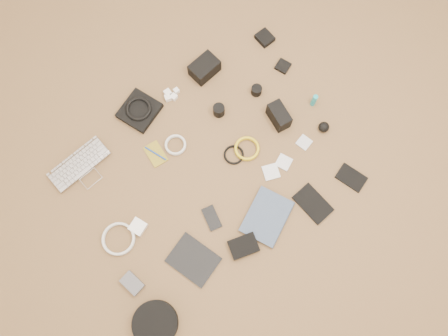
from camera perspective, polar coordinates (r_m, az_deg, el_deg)
room_shell at (r=1.05m, az=-3.35°, el=17.77°), size 4.04×4.04×2.58m
laptop at (r=2.30m, az=-17.73°, el=-0.35°), size 0.33×0.24×0.02m
headphone_pouch at (r=2.33m, az=-10.99°, el=7.36°), size 0.24×0.23×0.03m
headphones at (r=2.31m, az=-11.10°, el=7.60°), size 0.17×0.17×0.02m
charger_a at (r=2.35m, az=-7.36°, el=9.69°), size 0.04×0.04×0.03m
charger_b at (r=2.34m, az=-7.34°, el=9.08°), size 0.04×0.04×0.03m
charger_c at (r=2.36m, az=-6.24°, el=10.00°), size 0.03×0.03×0.02m
charger_d at (r=2.34m, az=-6.56°, el=9.21°), size 0.04×0.04×0.03m
dslr_camera at (r=2.37m, az=-2.56°, el=12.90°), size 0.16×0.12×0.09m
lens_pouch at (r=2.50m, az=5.34°, el=16.56°), size 0.08×0.09×0.03m
notebook_olive at (r=2.25m, az=-8.92°, el=1.83°), size 0.09×0.13×0.01m
pen_blue at (r=2.24m, az=-8.95°, el=1.89°), size 0.05×0.12×0.01m
cable_white_a at (r=2.25m, az=-6.33°, el=2.96°), size 0.14×0.14×0.01m
lens_a at (r=2.28m, az=-0.68°, el=7.54°), size 0.06×0.06×0.07m
lens_b at (r=2.34m, az=4.26°, el=10.07°), size 0.06×0.06×0.05m
card_reader at (r=2.43m, az=7.70°, el=13.04°), size 0.09×0.09×0.02m
power_brick at (r=2.17m, az=-11.17°, el=-7.53°), size 0.09×0.09×0.03m
cable_white_b at (r=2.19m, az=-13.57°, el=-9.00°), size 0.20×0.20×0.01m
cable_black at (r=2.22m, az=1.28°, el=1.71°), size 0.13×0.13×0.01m
cable_yellow at (r=2.23m, az=3.00°, el=2.49°), size 0.14×0.14×0.01m
flash at (r=2.26m, az=7.17°, el=6.76°), size 0.09×0.14×0.10m
lens_cleaner at (r=2.33m, az=11.67°, el=8.65°), size 0.03×0.03×0.09m
battery_charger at (r=2.15m, az=-11.89°, el=-14.51°), size 0.08×0.11×0.03m
tablet at (r=2.13m, az=-4.02°, el=-11.87°), size 0.23×0.26×0.01m
phone at (r=2.15m, az=-1.61°, el=-6.55°), size 0.09×0.13×0.01m
filter_case_left at (r=2.21m, az=6.16°, el=-0.52°), size 0.10×0.10×0.01m
filter_case_mid at (r=2.23m, az=7.81°, el=0.75°), size 0.09×0.09×0.01m
filter_case_right at (r=2.28m, az=10.42°, el=3.30°), size 0.08×0.08×0.01m
air_blower at (r=2.30m, az=12.91°, el=5.23°), size 0.07×0.07×0.06m
headphone_case at (r=2.12m, az=-8.97°, el=-19.42°), size 0.23×0.23×0.06m
drive_case at (r=2.12m, az=2.57°, el=-10.15°), size 0.16×0.13×0.03m
paperback at (r=2.15m, az=7.85°, el=-7.46°), size 0.30×0.27×0.02m
notebook_black_a at (r=2.20m, az=11.54°, el=-4.58°), size 0.13×0.19×0.01m
notebook_black_b at (r=2.28m, az=16.29°, el=-1.22°), size 0.13×0.16×0.01m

